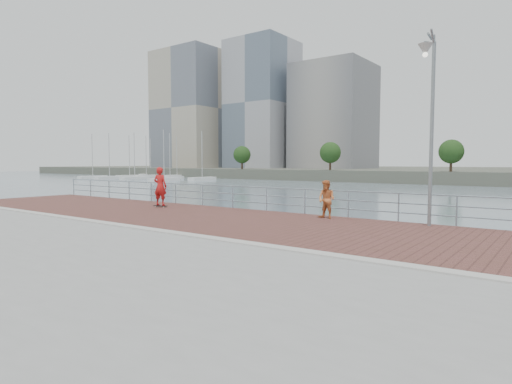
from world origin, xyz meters
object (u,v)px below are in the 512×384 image
Objects in this scene: street_lamp at (429,94)px; skateboarder at (160,186)px; guardrail at (326,200)px; bystander at (327,199)px.

skateboarder is at bearing -175.64° from street_lamp.
guardrail is at bearing 176.87° from skateboarder.
street_lamp is 13.12m from skateboarder.
street_lamp is at bearing -12.64° from guardrail.
bystander is (8.75, 1.04, -0.28)m from skateboarder.
skateboarder is at bearing -166.83° from guardrail.
bystander is at bearing 178.81° from street_lamp.
guardrail is 6.04× the size of street_lamp.
guardrail is 5.92m from street_lamp.
street_lamp is at bearing 168.06° from skateboarder.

